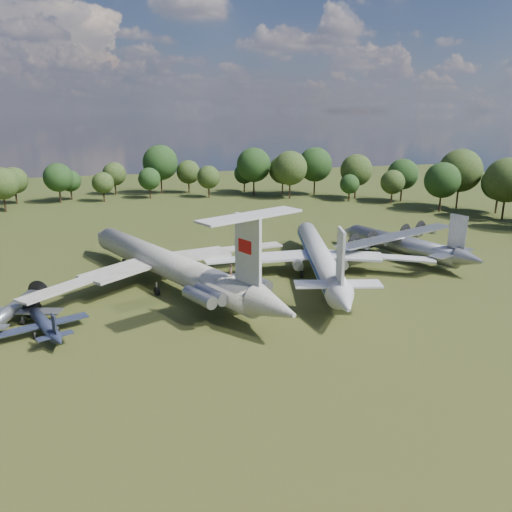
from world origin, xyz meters
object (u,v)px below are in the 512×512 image
object	(u,v)px
an12_transport	(401,247)
small_prop_northwest	(11,314)
person_on_il62	(231,270)
small_prop_west	(45,327)
tu104_jet	(319,261)
il62_airliner	(168,269)

from	to	relation	value
an12_transport	small_prop_northwest	size ratio (longest dim) A/B	1.90
person_on_il62	small_prop_west	bearing A→B (deg)	-39.69
small_prop_northwest	an12_transport	bearing A→B (deg)	29.76
tu104_jet	small_prop_northwest	bearing A→B (deg)	-156.30
il62_airliner	person_on_il62	distance (m)	16.04
il62_airliner	tu104_jet	world-z (taller)	il62_airliner
il62_airliner	person_on_il62	size ratio (longest dim) A/B	33.03
an12_transport	small_prop_west	size ratio (longest dim) A/B	2.31
il62_airliner	an12_transport	distance (m)	42.53
il62_airliner	small_prop_west	world-z (taller)	il62_airliner
person_on_il62	tu104_jet	bearing A→B (deg)	178.68
tu104_jet	small_prop_west	bearing A→B (deg)	-148.67
small_prop_west	small_prop_northwest	xyz separation A→B (m)	(-4.53, 4.97, 0.22)
an12_transport	person_on_il62	bearing A→B (deg)	-173.85
small_prop_west	small_prop_northwest	world-z (taller)	small_prop_northwest
an12_transport	small_prop_northwest	xyz separation A→B (m)	(-63.13, -11.65, -0.88)
il62_airliner	small_prop_northwest	xyz separation A→B (m)	(-20.75, -8.22, -1.54)
small_prop_northwest	small_prop_west	bearing A→B (deg)	-28.37
an12_transport	person_on_il62	xyz separation A→B (m)	(-36.06, -17.71, 4.31)
tu104_jet	an12_transport	xyz separation A→B (m)	(18.19, 4.92, -0.35)
il62_airliner	small_prop_northwest	size ratio (longest dim) A/B	3.34
tu104_jet	person_on_il62	bearing A→B (deg)	-129.21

